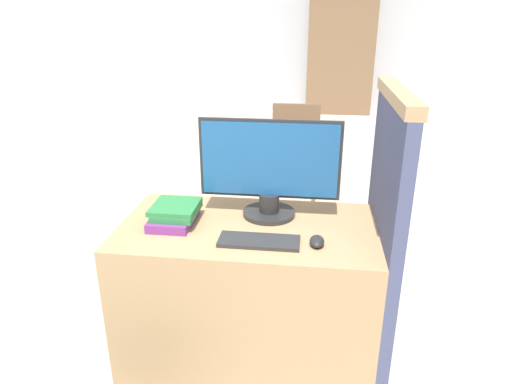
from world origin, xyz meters
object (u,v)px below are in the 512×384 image
Objects in this scene: monitor at (270,169)px; far_chair at (295,146)px; keyboard at (259,241)px; mouse at (317,241)px; book_stack at (175,214)px.

monitor is 2.20m from far_chair.
monitor is 1.90× the size of keyboard.
mouse is at bearing -50.87° from monitor.
far_chair is at bearing 89.11° from keyboard.
keyboard is at bearing -56.81° from far_chair.
monitor is 0.40m from mouse.
keyboard is 1.29× the size of book_stack.
mouse reaches higher than keyboard.
keyboard is 0.42m from book_stack.
book_stack is (-0.39, 0.15, 0.03)m from keyboard.
monitor is at bearing 87.45° from keyboard.
far_chair is (-0.19, 2.42, -0.29)m from mouse.
book_stack is 2.34m from far_chair.
keyboard is at bearing -20.32° from book_stack.
far_chair is (0.04, 2.42, -0.28)m from keyboard.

